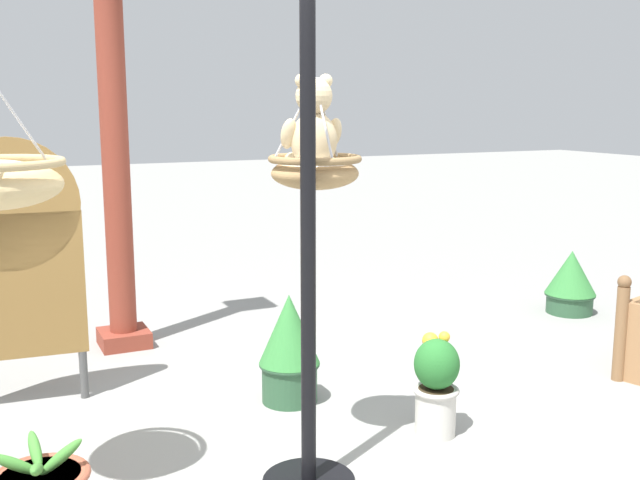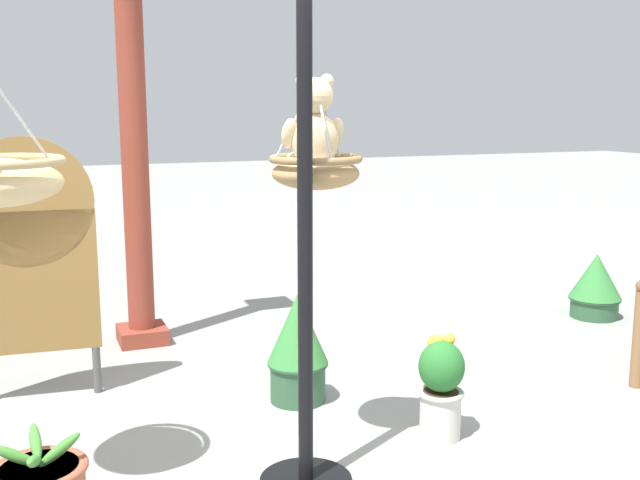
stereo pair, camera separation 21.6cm
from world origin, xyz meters
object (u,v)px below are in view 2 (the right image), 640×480
display_pole_central (305,339)px  potted_plant_bushy_green (298,347)px  potted_plant_broad_leaf (596,286)px  display_sign_board (29,249)px  greenhouse_pillar_right (135,154)px  hanging_basket_with_teddy (316,170)px  potted_plant_tall_leafy (441,387)px  teddy_bear (314,129)px

display_pole_central → potted_plant_bushy_green: bearing=71.9°
display_pole_central → potted_plant_broad_leaf: size_ratio=4.31×
display_sign_board → greenhouse_pillar_right: bearing=49.3°
greenhouse_pillar_right → hanging_basket_with_teddy: bearing=-77.0°
potted_plant_tall_leafy → teddy_bear: bearing=176.6°
potted_plant_tall_leafy → potted_plant_bushy_green: (-0.54, 0.78, 0.05)m
greenhouse_pillar_right → potted_plant_bushy_green: 2.00m
potted_plant_bushy_green → potted_plant_tall_leafy: bearing=-55.2°
display_sign_board → hanging_basket_with_teddy: bearing=-46.9°
display_pole_central → display_sign_board: display_pole_central is taller
display_pole_central → hanging_basket_with_teddy: 0.81m
hanging_basket_with_teddy → greenhouse_pillar_right: (-0.53, 2.28, -0.05)m
potted_plant_tall_leafy → display_sign_board: 2.54m
display_pole_central → potted_plant_tall_leafy: display_pole_central is taller
teddy_bear → display_pole_central: bearing=-118.8°
teddy_bear → potted_plant_tall_leafy: 1.56m
teddy_bear → potted_plant_tall_leafy: size_ratio=0.78×
greenhouse_pillar_right → display_sign_board: bearing=-130.7°
greenhouse_pillar_right → potted_plant_broad_leaf: greenhouse_pillar_right is taller
greenhouse_pillar_right → teddy_bear: bearing=-76.9°
teddy_bear → potted_plant_broad_leaf: bearing=25.7°
display_pole_central → teddy_bear: 1.00m
display_sign_board → potted_plant_broad_leaf: bearing=2.1°
potted_plant_broad_leaf → teddy_bear: bearing=-154.3°
hanging_basket_with_teddy → potted_plant_broad_leaf: hanging_basket_with_teddy is taller
hanging_basket_with_teddy → display_sign_board: (-1.30, 1.39, -0.54)m
potted_plant_bushy_green → potted_plant_broad_leaf: 3.09m
potted_plant_bushy_green → potted_plant_broad_leaf: bearing=14.8°
teddy_bear → potted_plant_bushy_green: size_ratio=0.67×
potted_plant_tall_leafy → potted_plant_broad_leaf: potted_plant_tall_leafy is taller
teddy_bear → potted_plant_tall_leafy: (0.72, -0.04, -1.39)m
hanging_basket_with_teddy → display_sign_board: size_ratio=0.33×
greenhouse_pillar_right → potted_plant_tall_leafy: (1.24, -2.30, -1.14)m
display_pole_central → greenhouse_pillar_right: (-0.38, 2.53, 0.70)m
potted_plant_tall_leafy → potted_plant_bushy_green: bearing=124.8°
potted_plant_tall_leafy → display_sign_board: display_sign_board is taller
greenhouse_pillar_right → potted_plant_broad_leaf: 3.94m
potted_plant_broad_leaf → display_sign_board: (-4.46, -0.16, 0.67)m
teddy_bear → display_sign_board: size_ratio=0.28×
hanging_basket_with_teddy → potted_plant_broad_leaf: (3.16, 1.55, -1.21)m
potted_plant_tall_leafy → potted_plant_bushy_green: size_ratio=0.86×
teddy_bear → potted_plant_tall_leafy: teddy_bear is taller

